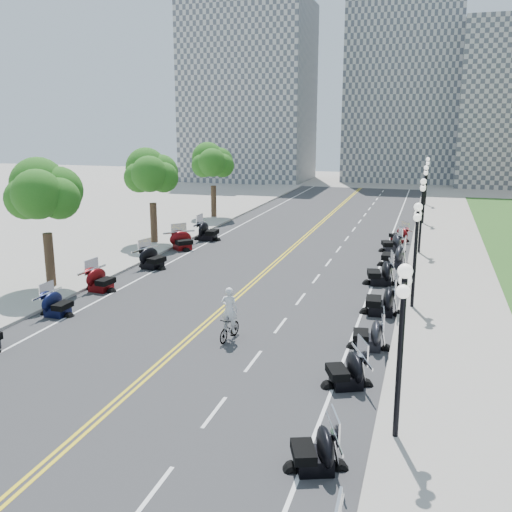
% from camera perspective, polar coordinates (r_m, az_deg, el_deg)
% --- Properties ---
extents(ground, '(160.00, 160.00, 0.00)m').
position_cam_1_polar(ground, '(26.07, -4.40, -6.24)').
color(ground, gray).
extents(road, '(16.00, 90.00, 0.01)m').
position_cam_1_polar(road, '(35.16, 1.55, -1.04)').
color(road, '#333335').
rests_on(road, ground).
extents(centerline_yellow_a, '(0.12, 90.00, 0.00)m').
position_cam_1_polar(centerline_yellow_a, '(35.19, 1.36, -1.02)').
color(centerline_yellow_a, yellow).
rests_on(centerline_yellow_a, road).
extents(centerline_yellow_b, '(0.12, 90.00, 0.00)m').
position_cam_1_polar(centerline_yellow_b, '(35.13, 1.74, -1.04)').
color(centerline_yellow_b, yellow).
rests_on(centerline_yellow_b, road).
extents(edge_line_north, '(0.12, 90.00, 0.00)m').
position_cam_1_polar(edge_line_north, '(34.07, 11.98, -1.79)').
color(edge_line_north, white).
rests_on(edge_line_north, road).
extents(edge_line_south, '(0.12, 90.00, 0.00)m').
position_cam_1_polar(edge_line_south, '(37.33, -7.96, -0.31)').
color(edge_line_south, white).
rests_on(edge_line_south, road).
extents(lane_dash_3, '(0.12, 2.00, 0.00)m').
position_cam_1_polar(lane_dash_3, '(15.07, -10.11, -22.07)').
color(lane_dash_3, white).
rests_on(lane_dash_3, road).
extents(lane_dash_4, '(0.12, 2.00, 0.00)m').
position_cam_1_polar(lane_dash_4, '(18.16, -4.18, -15.28)').
color(lane_dash_4, white).
rests_on(lane_dash_4, road).
extents(lane_dash_5, '(0.12, 2.00, 0.00)m').
position_cam_1_polar(lane_dash_5, '(21.56, -0.28, -10.46)').
color(lane_dash_5, white).
rests_on(lane_dash_5, road).
extents(lane_dash_6, '(0.12, 2.00, 0.00)m').
position_cam_1_polar(lane_dash_6, '(25.13, 2.47, -6.94)').
color(lane_dash_6, white).
rests_on(lane_dash_6, road).
extents(lane_dash_7, '(0.12, 2.00, 0.00)m').
position_cam_1_polar(lane_dash_7, '(28.81, 4.49, -4.30)').
color(lane_dash_7, white).
rests_on(lane_dash_7, road).
extents(lane_dash_8, '(0.12, 2.00, 0.00)m').
position_cam_1_polar(lane_dash_8, '(32.57, 6.04, -2.26)').
color(lane_dash_8, white).
rests_on(lane_dash_8, road).
extents(lane_dash_9, '(0.12, 2.00, 0.00)m').
position_cam_1_polar(lane_dash_9, '(36.38, 7.26, -0.65)').
color(lane_dash_9, white).
rests_on(lane_dash_9, road).
extents(lane_dash_10, '(0.12, 2.00, 0.00)m').
position_cam_1_polar(lane_dash_10, '(40.23, 8.25, 0.66)').
color(lane_dash_10, white).
rests_on(lane_dash_10, road).
extents(lane_dash_11, '(0.12, 2.00, 0.00)m').
position_cam_1_polar(lane_dash_11, '(44.10, 9.07, 1.74)').
color(lane_dash_11, white).
rests_on(lane_dash_11, road).
extents(lane_dash_12, '(0.12, 2.00, 0.00)m').
position_cam_1_polar(lane_dash_12, '(48.00, 9.75, 2.65)').
color(lane_dash_12, white).
rests_on(lane_dash_12, road).
extents(lane_dash_13, '(0.12, 2.00, 0.00)m').
position_cam_1_polar(lane_dash_13, '(51.91, 10.34, 3.42)').
color(lane_dash_13, white).
rests_on(lane_dash_13, road).
extents(lane_dash_14, '(0.12, 2.00, 0.00)m').
position_cam_1_polar(lane_dash_14, '(55.83, 10.84, 4.08)').
color(lane_dash_14, white).
rests_on(lane_dash_14, road).
extents(lane_dash_15, '(0.12, 2.00, 0.00)m').
position_cam_1_polar(lane_dash_15, '(59.76, 11.27, 4.65)').
color(lane_dash_15, white).
rests_on(lane_dash_15, road).
extents(lane_dash_16, '(0.12, 2.00, 0.00)m').
position_cam_1_polar(lane_dash_16, '(63.71, 11.66, 5.15)').
color(lane_dash_16, white).
rests_on(lane_dash_16, road).
extents(lane_dash_17, '(0.12, 2.00, 0.00)m').
position_cam_1_polar(lane_dash_17, '(67.65, 12.00, 5.59)').
color(lane_dash_17, white).
rests_on(lane_dash_17, road).
extents(lane_dash_18, '(0.12, 2.00, 0.00)m').
position_cam_1_polar(lane_dash_18, '(71.61, 12.30, 5.99)').
color(lane_dash_18, white).
rests_on(lane_dash_18, road).
extents(lane_dash_19, '(0.12, 2.00, 0.00)m').
position_cam_1_polar(lane_dash_19, '(75.57, 12.57, 6.34)').
color(lane_dash_19, white).
rests_on(lane_dash_19, road).
extents(sidewalk_north, '(5.00, 90.00, 0.15)m').
position_cam_1_polar(sidewalk_north, '(33.97, 18.88, -2.15)').
color(sidewalk_north, '#9E9991').
rests_on(sidewalk_north, ground).
extents(sidewalk_south, '(5.00, 90.00, 0.15)m').
position_cam_1_polar(sidewalk_south, '(39.19, -13.40, 0.20)').
color(sidewalk_south, '#9E9991').
rests_on(sidewalk_south, ground).
extents(distant_block_a, '(18.00, 14.00, 26.00)m').
position_cam_1_polar(distant_block_a, '(89.16, -0.66, 16.02)').
color(distant_block_a, gray).
rests_on(distant_block_a, ground).
extents(distant_block_b, '(16.00, 12.00, 30.00)m').
position_cam_1_polar(distant_block_b, '(91.20, 14.47, 16.82)').
color(distant_block_b, gray).
rests_on(distant_block_b, ground).
extents(street_lamp_1, '(0.50, 1.20, 4.90)m').
position_cam_1_polar(street_lamp_1, '(16.04, 14.21, -9.44)').
color(street_lamp_1, black).
rests_on(street_lamp_1, sidewalk_north).
extents(street_lamp_2, '(0.50, 1.20, 4.90)m').
position_cam_1_polar(street_lamp_2, '(27.52, 15.62, -0.01)').
color(street_lamp_2, black).
rests_on(street_lamp_2, sidewalk_north).
extents(street_lamp_3, '(0.50, 1.20, 4.90)m').
position_cam_1_polar(street_lamp_3, '(39.31, 16.19, 3.82)').
color(street_lamp_3, black).
rests_on(street_lamp_3, sidewalk_north).
extents(street_lamp_4, '(0.50, 1.20, 4.90)m').
position_cam_1_polar(street_lamp_4, '(51.20, 16.49, 5.88)').
color(street_lamp_4, black).
rests_on(street_lamp_4, sidewalk_north).
extents(street_lamp_5, '(0.50, 1.20, 4.90)m').
position_cam_1_polar(street_lamp_5, '(63.13, 16.68, 7.17)').
color(street_lamp_5, black).
rests_on(street_lamp_5, sidewalk_north).
extents(tree_2, '(4.80, 4.80, 9.20)m').
position_cam_1_polar(tree_2, '(31.57, -20.40, 5.27)').
color(tree_2, '#235619').
rests_on(tree_2, sidewalk_south).
extents(tree_3, '(4.80, 4.80, 9.20)m').
position_cam_1_polar(tree_3, '(41.68, -10.37, 7.62)').
color(tree_3, '#235619').
rests_on(tree_3, sidewalk_south).
extents(tree_4, '(4.80, 4.80, 9.20)m').
position_cam_1_polar(tree_4, '(52.58, -4.32, 8.92)').
color(tree_4, '#235619').
rests_on(tree_4, sidewalk_south).
extents(motorcycle_n_3, '(2.32, 2.32, 1.25)m').
position_cam_1_polar(motorcycle_n_3, '(15.35, 5.88, -18.47)').
color(motorcycle_n_3, black).
rests_on(motorcycle_n_3, road).
extents(motorcycle_n_4, '(2.51, 2.51, 1.33)m').
position_cam_1_polar(motorcycle_n_4, '(19.65, 9.02, -10.99)').
color(motorcycle_n_4, black).
rests_on(motorcycle_n_4, road).
extents(motorcycle_n_5, '(2.07, 2.07, 1.32)m').
position_cam_1_polar(motorcycle_n_5, '(22.89, 11.20, -7.53)').
color(motorcycle_n_5, black).
rests_on(motorcycle_n_5, road).
extents(motorcycle_n_6, '(2.28, 2.28, 1.51)m').
position_cam_1_polar(motorcycle_n_6, '(26.94, 12.42, -4.18)').
color(motorcycle_n_6, black).
rests_on(motorcycle_n_6, road).
extents(motorcycle_n_7, '(2.48, 2.48, 1.49)m').
position_cam_1_polar(motorcycle_n_7, '(31.83, 12.33, -1.50)').
color(motorcycle_n_7, black).
rests_on(motorcycle_n_7, road).
extents(motorcycle_n_8, '(2.25, 2.25, 1.53)m').
position_cam_1_polar(motorcycle_n_8, '(36.00, 13.61, 0.17)').
color(motorcycle_n_8, black).
rests_on(motorcycle_n_8, road).
extents(motorcycle_n_9, '(2.43, 2.43, 1.39)m').
position_cam_1_polar(motorcycle_n_9, '(40.13, 13.43, 1.40)').
color(motorcycle_n_9, black).
rests_on(motorcycle_n_9, road).
extents(motorcycle_n_10, '(2.46, 2.46, 1.24)m').
position_cam_1_polar(motorcycle_n_10, '(43.38, 14.10, 2.13)').
color(motorcycle_n_10, '#590A0C').
rests_on(motorcycle_n_10, road).
extents(motorcycle_s_5, '(1.80, 1.80, 1.25)m').
position_cam_1_polar(motorcycle_s_5, '(27.72, -19.28, -4.41)').
color(motorcycle_s_5, black).
rests_on(motorcycle_s_5, road).
extents(motorcycle_s_6, '(2.12, 2.12, 1.35)m').
position_cam_1_polar(motorcycle_s_6, '(31.05, -15.28, -2.17)').
color(motorcycle_s_6, '#590A0C').
rests_on(motorcycle_s_6, road).
extents(motorcycle_s_7, '(2.47, 2.47, 1.43)m').
position_cam_1_polar(motorcycle_s_7, '(35.09, -10.32, -0.09)').
color(motorcycle_s_7, black).
rests_on(motorcycle_s_7, road).
extents(motorcycle_s_8, '(2.89, 2.89, 1.43)m').
position_cam_1_polar(motorcycle_s_8, '(39.97, -7.38, 1.65)').
color(motorcycle_s_8, '#590A0C').
rests_on(motorcycle_s_8, road).
extents(motorcycle_s_9, '(2.29, 2.29, 1.57)m').
position_cam_1_polar(motorcycle_s_9, '(42.98, -4.85, 2.61)').
color(motorcycle_s_9, black).
rests_on(motorcycle_s_9, road).
extents(bicycle, '(0.70, 1.69, 0.99)m').
position_cam_1_polar(bicycle, '(23.38, -2.67, -7.25)').
color(bicycle, '#A51414').
rests_on(bicycle, road).
extents(cyclist_rider, '(0.69, 0.45, 1.89)m').
position_cam_1_polar(cyclist_rider, '(22.92, -2.71, -3.88)').
color(cyclist_rider, white).
rests_on(cyclist_rider, bicycle).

